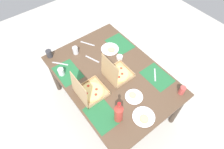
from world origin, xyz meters
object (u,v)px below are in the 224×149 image
at_px(pizza_box_edge_far, 117,73).
at_px(pizza_box_corner_left, 89,91).
at_px(plate_near_left, 110,49).
at_px(cup_dark, 182,90).
at_px(cup_clear_right, 61,72).
at_px(condiment_bowl, 120,57).
at_px(plate_far_left, 134,96).
at_px(cup_spare, 49,54).
at_px(soda_bottle, 119,113).
at_px(cup_red, 75,50).
at_px(plate_middle, 144,117).

relative_size(pizza_box_edge_far, pizza_box_corner_left, 0.97).
height_order(plate_near_left, cup_dark, cup_dark).
xyz_separation_m(pizza_box_corner_left, plate_near_left, (0.40, -0.59, -0.04)).
distance_m(pizza_box_corner_left, plate_near_left, 0.72).
distance_m(cup_clear_right, cup_dark, 1.40).
height_order(plate_near_left, condiment_bowl, condiment_bowl).
distance_m(plate_far_left, cup_spare, 1.21).
relative_size(plate_near_left, soda_bottle, 0.73).
distance_m(pizza_box_edge_far, pizza_box_corner_left, 0.39).
distance_m(plate_far_left, cup_red, 0.98).
bearing_deg(cup_red, pizza_box_corner_left, 162.23).
height_order(pizza_box_edge_far, pizza_box_corner_left, pizza_box_corner_left).
bearing_deg(cup_dark, cup_clear_right, 41.59).
height_order(cup_red, condiment_bowl, cup_red).
relative_size(plate_far_left, soda_bottle, 0.61).
distance_m(soda_bottle, cup_dark, 0.78).
distance_m(plate_far_left, cup_clear_right, 0.90).
height_order(pizza_box_edge_far, cup_clear_right, pizza_box_edge_far).
height_order(plate_near_left, cup_clear_right, cup_clear_right).
relative_size(pizza_box_corner_left, cup_dark, 3.25).
height_order(soda_bottle, cup_clear_right, soda_bottle).
relative_size(cup_spare, cup_dark, 0.98).
relative_size(pizza_box_edge_far, condiment_bowl, 4.21).
relative_size(pizza_box_edge_far, plate_near_left, 1.39).
bearing_deg(plate_far_left, soda_bottle, 107.36).
bearing_deg(plate_far_left, condiment_bowl, -23.09).
bearing_deg(pizza_box_edge_far, cup_dark, -145.80).
height_order(pizza_box_corner_left, soda_bottle, pizza_box_corner_left).
height_order(plate_far_left, cup_clear_right, cup_clear_right).
height_order(cup_spare, condiment_bowl, cup_spare).
height_order(plate_middle, cup_spare, cup_spare).
bearing_deg(cup_red, pizza_box_edge_far, -162.94).
relative_size(plate_far_left, cup_spare, 1.93).
bearing_deg(pizza_box_corner_left, cup_clear_right, 14.64).
bearing_deg(condiment_bowl, cup_clear_right, 72.02).
height_order(plate_middle, cup_clear_right, cup_clear_right).
relative_size(plate_near_left, cup_dark, 2.26).
bearing_deg(cup_dark, pizza_box_edge_far, 34.20).
bearing_deg(pizza_box_edge_far, condiment_bowl, -46.64).
bearing_deg(cup_red, cup_dark, -153.69).
distance_m(plate_middle, condiment_bowl, 0.84).
distance_m(plate_middle, cup_clear_right, 1.08).
relative_size(pizza_box_edge_far, soda_bottle, 1.02).
relative_size(soda_bottle, cup_clear_right, 3.41).
bearing_deg(cup_clear_right, condiment_bowl, -107.98).
bearing_deg(cup_clear_right, pizza_box_corner_left, -165.36).
xyz_separation_m(pizza_box_edge_far, soda_bottle, (-0.44, 0.32, 0.08)).
bearing_deg(plate_near_left, plate_far_left, 162.77).
height_order(cup_spare, cup_clear_right, cup_spare).
height_order(cup_red, cup_clear_right, cup_red).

